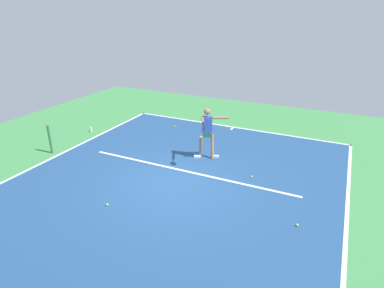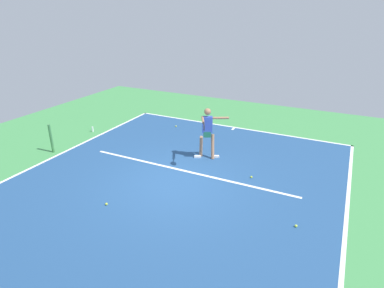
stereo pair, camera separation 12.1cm
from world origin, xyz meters
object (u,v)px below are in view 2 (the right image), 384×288
at_px(tennis_ball_by_baseline, 251,177).
at_px(water_bottle, 93,129).
at_px(tennis_player, 207,130).
at_px(tennis_ball_near_player, 176,126).
at_px(tennis_ball_far_corner, 106,204).
at_px(tennis_ball_centre_court, 296,226).
at_px(net_post, 51,139).

bearing_deg(tennis_ball_by_baseline, water_bottle, -7.59).
height_order(tennis_player, tennis_ball_near_player, tennis_player).
height_order(tennis_ball_near_player, water_bottle, water_bottle).
relative_size(tennis_ball_near_player, water_bottle, 0.30).
bearing_deg(tennis_ball_far_corner, tennis_player, -107.46).
distance_m(tennis_ball_far_corner, water_bottle, 5.94).
xyz_separation_m(tennis_ball_centre_court, tennis_ball_far_corner, (4.75, 1.29, 0.00)).
xyz_separation_m(net_post, water_bottle, (0.19, -2.29, -0.43)).
bearing_deg(tennis_player, tennis_ball_near_player, -70.28).
xyz_separation_m(tennis_ball_near_player, tennis_ball_far_corner, (-1.31, 6.27, 0.00)).
bearing_deg(water_bottle, net_post, 94.67).
xyz_separation_m(tennis_player, tennis_ball_near_player, (2.55, -2.35, -1.02)).
xyz_separation_m(tennis_player, tennis_ball_centre_court, (-3.52, 2.64, -1.02)).
bearing_deg(net_post, tennis_ball_centre_court, 176.17).
relative_size(tennis_ball_near_player, tennis_ball_centre_court, 1.00).
bearing_deg(tennis_player, tennis_ball_by_baseline, 130.84).
bearing_deg(tennis_ball_centre_court, tennis_ball_near_player, -39.41).
bearing_deg(net_post, tennis_ball_by_baseline, -169.52).
xyz_separation_m(tennis_ball_centre_court, tennis_ball_by_baseline, (1.68, -1.91, 0.00)).
height_order(tennis_ball_near_player, tennis_ball_centre_court, same).
bearing_deg(tennis_ball_centre_court, net_post, -3.83).
bearing_deg(tennis_ball_centre_court, tennis_ball_far_corner, 15.13).
distance_m(tennis_ball_centre_court, tennis_ball_far_corner, 4.92).
height_order(tennis_ball_near_player, tennis_ball_by_baseline, same).
xyz_separation_m(net_post, tennis_ball_by_baseline, (-7.13, -1.32, -0.50)).
bearing_deg(net_post, water_bottle, -85.33).
relative_size(tennis_ball_by_baseline, water_bottle, 0.30).
height_order(net_post, tennis_ball_near_player, net_post).
xyz_separation_m(net_post, tennis_ball_near_player, (-2.74, -4.40, -0.50)).
distance_m(tennis_ball_near_player, tennis_ball_by_baseline, 5.36).
relative_size(net_post, tennis_ball_near_player, 16.21).
xyz_separation_m(tennis_player, water_bottle, (5.47, -0.25, -0.95)).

